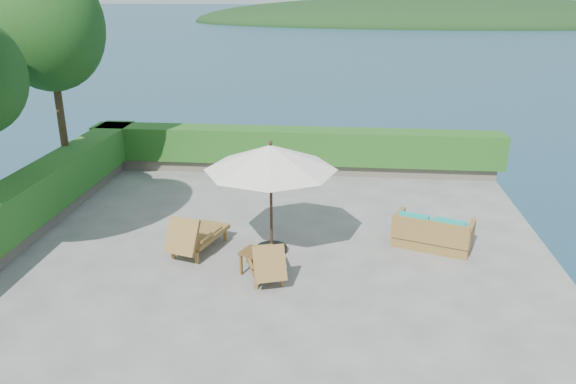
# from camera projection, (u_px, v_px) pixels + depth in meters

# --- Properties ---
(ground) EXTENTS (12.00, 12.00, 0.00)m
(ground) POSITION_uv_depth(u_px,v_px,m) (270.00, 252.00, 12.06)
(ground) COLOR gray
(ground) RESTS_ON ground
(foundation) EXTENTS (12.00, 12.00, 3.00)m
(foundation) POSITION_uv_depth(u_px,v_px,m) (271.00, 314.00, 12.59)
(foundation) COLOR #584F46
(foundation) RESTS_ON ocean
(ocean) EXTENTS (600.00, 600.00, 0.00)m
(ocean) POSITION_uv_depth(u_px,v_px,m) (272.00, 368.00, 13.09)
(ocean) COLOR #162E45
(ocean) RESTS_ON ground
(offshore_island) EXTENTS (126.00, 57.60, 12.60)m
(offshore_island) POSITION_uv_depth(u_px,v_px,m) (440.00, 22.00, 141.62)
(offshore_island) COLOR black
(offshore_island) RESTS_ON ocean
(planter_wall_far) EXTENTS (12.00, 0.60, 0.36)m
(planter_wall_far) POSITION_uv_depth(u_px,v_px,m) (294.00, 166.00, 17.23)
(planter_wall_far) COLOR #71685A
(planter_wall_far) RESTS_ON ground
(planter_wall_left) EXTENTS (0.60, 12.00, 0.36)m
(planter_wall_left) POSITION_uv_depth(u_px,v_px,m) (22.00, 234.00, 12.52)
(planter_wall_left) COLOR #71685A
(planter_wall_left) RESTS_ON ground
(hedge_far) EXTENTS (12.40, 0.90, 1.00)m
(hedge_far) POSITION_uv_depth(u_px,v_px,m) (294.00, 145.00, 17.00)
(hedge_far) COLOR #184A15
(hedge_far) RESTS_ON planter_wall_far
(hedge_left) EXTENTS (0.90, 12.40, 1.00)m
(hedge_left) POSITION_uv_depth(u_px,v_px,m) (17.00, 206.00, 12.29)
(hedge_left) COLOR #184A15
(hedge_left) RESTS_ON planter_wall_left
(tree_far) EXTENTS (2.80, 2.80, 6.03)m
(tree_far) POSITION_uv_depth(u_px,v_px,m) (48.00, 28.00, 14.09)
(tree_far) COLOR #3F2D18
(tree_far) RESTS_ON ground
(patio_umbrella) EXTENTS (3.01, 3.01, 2.47)m
(patio_umbrella) POSITION_uv_depth(u_px,v_px,m) (271.00, 159.00, 11.39)
(patio_umbrella) COLOR black
(patio_umbrella) RESTS_ON ground
(lounge_left) EXTENTS (1.12, 1.77, 0.95)m
(lounge_left) POSITION_uv_depth(u_px,v_px,m) (196.00, 235.00, 11.92)
(lounge_left) COLOR olive
(lounge_left) RESTS_ON ground
(lounge_right) EXTENTS (1.04, 1.59, 0.85)m
(lounge_right) POSITION_uv_depth(u_px,v_px,m) (265.00, 261.00, 10.90)
(lounge_right) COLOR olive
(lounge_right) RESTS_ON ground
(side_table) EXTENTS (0.60, 0.60, 0.49)m
(side_table) POSITION_uv_depth(u_px,v_px,m) (254.00, 255.00, 11.04)
(side_table) COLOR brown
(side_table) RESTS_ON ground
(wicker_loveseat) EXTENTS (1.83, 1.35, 0.81)m
(wicker_loveseat) POSITION_uv_depth(u_px,v_px,m) (432.00, 234.00, 12.18)
(wicker_loveseat) COLOR olive
(wicker_loveseat) RESTS_ON ground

